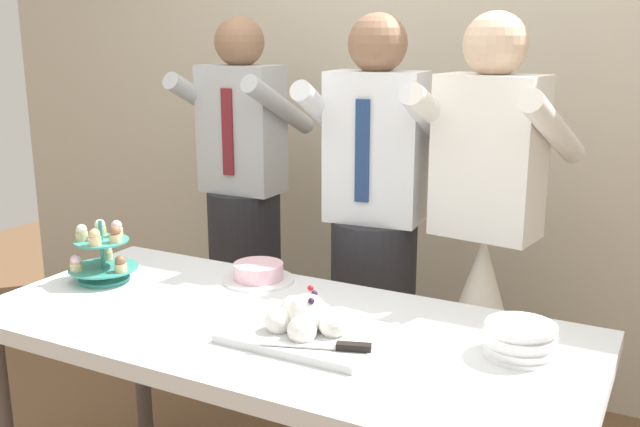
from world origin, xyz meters
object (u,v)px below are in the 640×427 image
at_px(cupcake_stand, 103,255).
at_px(person_guest, 244,229).
at_px(plate_stack, 520,340).
at_px(main_cake_tray, 307,325).
at_px(dessert_table, 277,346).
at_px(person_bride, 479,327).
at_px(person_groom, 374,265).
at_px(round_cake, 258,273).

relative_size(cupcake_stand, person_guest, 0.14).
xyz_separation_m(plate_stack, person_guest, (-1.38, 0.79, -0.07)).
bearing_deg(plate_stack, main_cake_tray, -164.01).
xyz_separation_m(dessert_table, main_cake_tray, (0.13, -0.05, 0.11)).
xyz_separation_m(dessert_table, person_guest, (-0.71, 0.90, 0.05)).
xyz_separation_m(plate_stack, person_bride, (-0.26, 0.58, -0.24)).
height_order(cupcake_stand, plate_stack, cupcake_stand).
relative_size(person_bride, person_guest, 1.00).
xyz_separation_m(main_cake_tray, person_groom, (-0.12, 0.75, -0.06)).
distance_m(person_bride, person_guest, 1.15).
bearing_deg(person_groom, person_bride, -1.86).
bearing_deg(person_bride, dessert_table, -120.99).
height_order(cupcake_stand, main_cake_tray, cupcake_stand).
height_order(main_cake_tray, person_guest, person_guest).
distance_m(cupcake_stand, person_groom, 0.98).
bearing_deg(plate_stack, person_groom, 138.12).
height_order(cupcake_stand, round_cake, cupcake_stand).
height_order(main_cake_tray, person_groom, person_groom).
bearing_deg(person_guest, person_bride, -10.54).
bearing_deg(dessert_table, person_guest, 128.17).
bearing_deg(cupcake_stand, main_cake_tray, -6.35).
bearing_deg(person_bride, main_cake_tray, -111.22).
bearing_deg(dessert_table, person_groom, 89.69).
xyz_separation_m(main_cake_tray, person_guest, (-0.83, 0.95, -0.06)).
height_order(main_cake_tray, round_cake, main_cake_tray).
relative_size(dessert_table, person_guest, 1.08).
relative_size(cupcake_stand, main_cake_tray, 0.54).
bearing_deg(cupcake_stand, dessert_table, -3.52).
relative_size(person_groom, person_bride, 1.00).
bearing_deg(cupcake_stand, person_guest, 90.10).
bearing_deg(person_groom, dessert_table, -90.31).
distance_m(person_groom, person_bride, 0.44).
xyz_separation_m(cupcake_stand, plate_stack, (1.38, 0.06, -0.05)).
xyz_separation_m(dessert_table, plate_stack, (0.67, 0.11, 0.12)).
distance_m(main_cake_tray, person_groom, 0.77).
bearing_deg(cupcake_stand, round_cake, 26.87).
xyz_separation_m(person_groom, person_guest, (-0.71, 0.20, 0.00)).
distance_m(plate_stack, person_guest, 1.59).
distance_m(dessert_table, plate_stack, 0.69).
distance_m(round_cake, person_guest, 0.78).
distance_m(plate_stack, round_cake, 0.93).
bearing_deg(person_groom, person_guest, 164.62).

